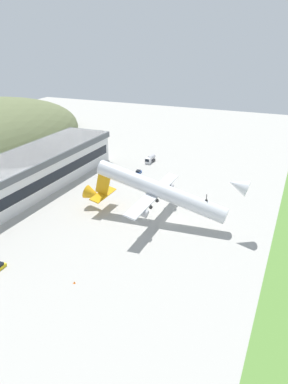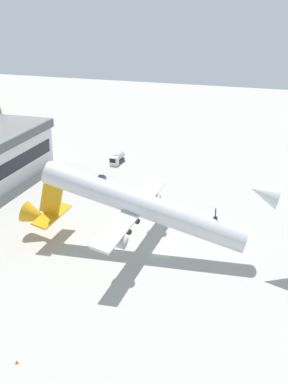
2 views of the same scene
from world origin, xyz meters
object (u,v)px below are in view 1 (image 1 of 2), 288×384
(terminal_building, at_px, (14,178))
(cargo_airplane, at_px, (157,191))
(fuel_truck, at_px, (150,159))
(traffic_cone_0, at_px, (74,282))
(service_car_2, at_px, (138,172))
(service_car_1, at_px, (103,192))

(terminal_building, height_order, cargo_airplane, cargo_airplane)
(fuel_truck, relative_size, traffic_cone_0, 11.80)
(cargo_airplane, bearing_deg, service_car_2, 32.08)
(service_car_2, distance_m, fuel_truck, 15.62)
(service_car_2, xyz_separation_m, fuel_truck, (15.56, 1.08, 0.84))
(fuel_truck, bearing_deg, cargo_airplane, -155.45)
(fuel_truck, xyz_separation_m, traffic_cone_0, (-88.73, -17.66, -1.16))
(service_car_2, distance_m, traffic_cone_0, 75.02)
(terminal_building, bearing_deg, cargo_airplane, -85.61)
(terminal_building, xyz_separation_m, cargo_airplane, (3.97, -51.67, 2.14))
(service_car_2, bearing_deg, traffic_cone_0, -167.23)
(cargo_airplane, distance_m, service_car_2, 42.87)
(cargo_airplane, distance_m, service_car_1, 28.87)
(traffic_cone_0, bearing_deg, cargo_airplane, -8.56)
(service_car_2, bearing_deg, cargo_airplane, -147.92)
(cargo_airplane, relative_size, traffic_cone_0, 90.63)
(cargo_airplane, distance_m, fuel_truck, 56.74)
(traffic_cone_0, bearing_deg, terminal_building, 53.78)
(terminal_building, bearing_deg, service_car_1, -60.70)
(service_car_1, bearing_deg, fuel_truck, -2.61)
(cargo_airplane, height_order, fuel_truck, cargo_airplane)
(cargo_airplane, relative_size, service_car_2, 13.27)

